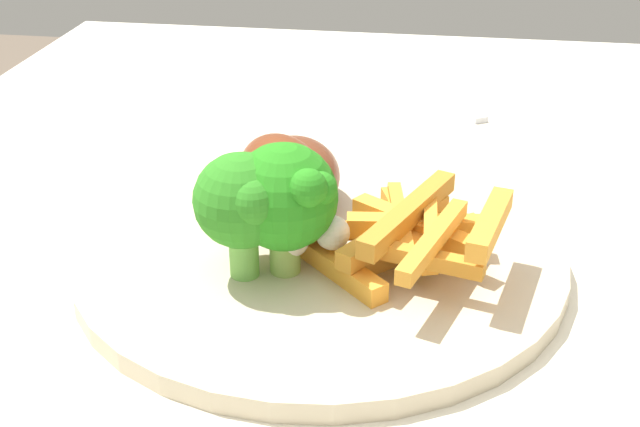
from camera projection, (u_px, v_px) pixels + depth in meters
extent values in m
cube|color=silver|center=(368.00, 353.00, 0.44)|extent=(1.13, 0.78, 0.03)
cylinder|color=#ACA695|center=(149.00, 328.00, 1.10)|extent=(0.06, 0.06, 0.71)
cylinder|color=beige|center=(320.00, 253.00, 0.49)|extent=(0.28, 0.28, 0.01)
cylinder|color=#73BE50|center=(244.00, 254.00, 0.45)|extent=(0.02, 0.02, 0.03)
sphere|color=#2D8120|center=(241.00, 200.00, 0.44)|extent=(0.05, 0.05, 0.05)
sphere|color=#2D8120|center=(253.00, 202.00, 0.42)|extent=(0.03, 0.03, 0.03)
sphere|color=#2D8120|center=(277.00, 202.00, 0.43)|extent=(0.02, 0.02, 0.02)
sphere|color=#2D8120|center=(233.00, 186.00, 0.46)|extent=(0.03, 0.03, 0.03)
sphere|color=#2D8120|center=(265.00, 188.00, 0.45)|extent=(0.02, 0.02, 0.02)
cylinder|color=#8EB152|center=(285.00, 252.00, 0.46)|extent=(0.02, 0.02, 0.02)
sphere|color=#26821A|center=(284.00, 197.00, 0.44)|extent=(0.06, 0.06, 0.06)
sphere|color=#26821A|center=(278.00, 187.00, 0.46)|extent=(0.03, 0.03, 0.03)
sphere|color=#26821A|center=(261.00, 192.00, 0.46)|extent=(0.03, 0.03, 0.03)
sphere|color=#26821A|center=(274.00, 187.00, 0.46)|extent=(0.02, 0.02, 0.02)
sphere|color=#26821A|center=(308.00, 188.00, 0.42)|extent=(0.02, 0.02, 0.02)
sphere|color=#26821A|center=(298.00, 185.00, 0.46)|extent=(0.03, 0.03, 0.03)
sphere|color=#26821A|center=(320.00, 189.00, 0.43)|extent=(0.02, 0.02, 0.02)
cube|color=orange|center=(415.00, 247.00, 0.48)|extent=(0.07, 0.07, 0.01)
cube|color=#F8A133|center=(337.00, 266.00, 0.46)|extent=(0.06, 0.06, 0.01)
cube|color=orange|center=(358.00, 230.00, 0.48)|extent=(0.03, 0.10, 0.01)
cube|color=orange|center=(426.00, 259.00, 0.44)|extent=(0.02, 0.06, 0.01)
cube|color=#C37F28|center=(409.00, 213.00, 0.47)|extent=(0.10, 0.05, 0.01)
cube|color=orange|center=(433.00, 240.00, 0.43)|extent=(0.08, 0.03, 0.01)
cube|color=orange|center=(430.00, 217.00, 0.47)|extent=(0.06, 0.01, 0.01)
cube|color=#C07D27|center=(420.00, 241.00, 0.48)|extent=(0.06, 0.07, 0.01)
cube|color=orange|center=(414.00, 226.00, 0.47)|extent=(0.02, 0.08, 0.01)
cube|color=#F6A032|center=(418.00, 228.00, 0.47)|extent=(0.06, 0.08, 0.01)
cube|color=orange|center=(400.00, 219.00, 0.48)|extent=(0.08, 0.02, 0.01)
cube|color=orange|center=(395.00, 231.00, 0.47)|extent=(0.08, 0.06, 0.01)
cube|color=#F8A133|center=(407.00, 228.00, 0.48)|extent=(0.09, 0.04, 0.01)
cube|color=orange|center=(490.00, 224.00, 0.43)|extent=(0.07, 0.03, 0.01)
cylinder|color=#4B1E11|center=(294.00, 204.00, 0.53)|extent=(0.05, 0.05, 0.00)
ellipsoid|color=brown|center=(294.00, 175.00, 0.52)|extent=(0.09, 0.07, 0.04)
cylinder|color=beige|center=(292.00, 225.00, 0.47)|extent=(0.03, 0.02, 0.01)
sphere|color=silver|center=(292.00, 240.00, 0.46)|extent=(0.02, 0.02, 0.02)
cylinder|color=#501E0F|center=(283.00, 211.00, 0.53)|extent=(0.04, 0.04, 0.00)
ellipsoid|color=brown|center=(282.00, 177.00, 0.51)|extent=(0.09, 0.08, 0.05)
cylinder|color=beige|center=(321.00, 220.00, 0.47)|extent=(0.03, 0.03, 0.01)
sphere|color=silver|center=(332.00, 233.00, 0.46)|extent=(0.02, 0.02, 0.02)
cube|color=silver|center=(427.00, 86.00, 0.77)|extent=(0.17, 0.11, 0.00)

